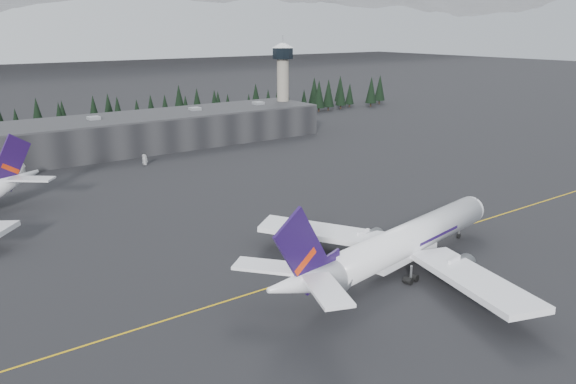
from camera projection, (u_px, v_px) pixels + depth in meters
ground at (346, 258)px, 112.21m from camera, size 1400.00×1400.00×0.00m
taxiline at (353, 261)px, 110.65m from camera, size 400.00×0.40×0.02m
terminal at (123, 134)px, 207.71m from camera, size 160.00×30.00×12.60m
control_tower at (283, 76)px, 247.24m from camera, size 10.00×10.00×37.70m
treeline at (91, 118)px, 236.17m from camera, size 360.00×20.00×15.00m
jet_main at (395, 246)px, 103.99m from camera, size 64.69×59.24×19.15m
gse_vehicle_a at (22, 178)px, 169.27m from camera, size 3.09×5.51×1.45m
gse_vehicle_b at (145, 163)px, 187.41m from camera, size 4.03×2.89×1.28m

